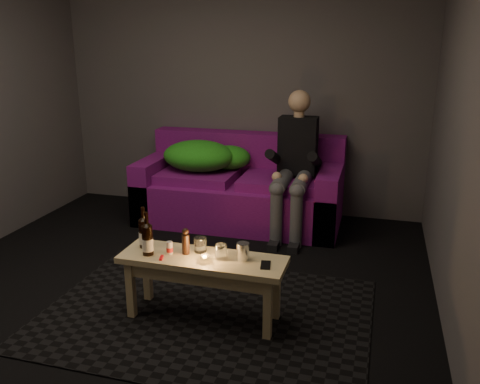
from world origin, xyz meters
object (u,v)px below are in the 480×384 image
object	(u,v)px
person	(295,161)
beer_bottle_a	(144,232)
sofa	(241,191)
beer_bottle_b	(147,239)
coffee_table	(203,268)
steel_cup	(243,251)

from	to	relation	value
person	beer_bottle_a	xyz separation A→B (m)	(-0.77, -1.77, -0.15)
sofa	beer_bottle_b	size ratio (longest dim) A/B	6.86
person	beer_bottle_a	bearing A→B (deg)	-113.40
person	coffee_table	bearing A→B (deg)	-99.85
coffee_table	beer_bottle_a	bearing A→B (deg)	173.27
coffee_table	beer_bottle_a	xyz separation A→B (m)	(-0.45, 0.05, 0.19)
person	sofa	bearing A→B (deg)	163.99
person	steel_cup	world-z (taller)	person
sofa	beer_bottle_a	world-z (taller)	sofa
person	beer_bottle_a	world-z (taller)	person
beer_bottle_b	steel_cup	distance (m)	0.65
sofa	steel_cup	distance (m)	2.04
coffee_table	beer_bottle_a	distance (m)	0.49
sofa	beer_bottle_a	xyz separation A→B (m)	(-0.17, -1.94, 0.25)
person	beer_bottle_b	xyz separation A→B (m)	(-0.69, -1.88, -0.15)
sofa	beer_bottle_a	distance (m)	1.96
beer_bottle_a	beer_bottle_b	bearing A→B (deg)	-54.93
coffee_table	person	bearing A→B (deg)	80.15
coffee_table	steel_cup	size ratio (longest dim) A/B	9.81
steel_cup	coffee_table	bearing A→B (deg)	-172.58
steel_cup	beer_bottle_b	bearing A→B (deg)	-171.73
beer_bottle_a	steel_cup	distance (m)	0.72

